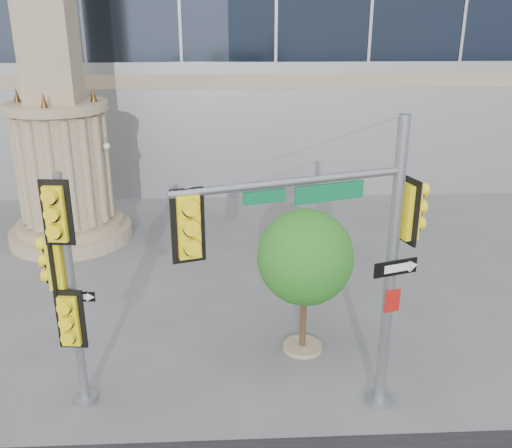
{
  "coord_description": "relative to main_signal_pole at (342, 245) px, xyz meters",
  "views": [
    {
      "loc": [
        -0.08,
        -11.17,
        8.05
      ],
      "look_at": [
        0.57,
        2.0,
        3.1
      ],
      "focal_mm": 40.0,
      "sensor_mm": 36.0,
      "label": 1
    }
  ],
  "objects": [
    {
      "name": "secondary_signal_pole",
      "position": [
        -5.42,
        0.58,
        -0.84
      ],
      "size": [
        0.9,
        0.72,
        5.2
      ],
      "rotation": [
        0.0,
        0.0,
        -0.1
      ],
      "color": "slate",
      "rests_on": "ground"
    },
    {
      "name": "ground",
      "position": [
        -2.04,
        1.32,
        -3.9
      ],
      "size": [
        120.0,
        120.0,
        0.0
      ],
      "primitive_type": "plane",
      "color": "#545456",
      "rests_on": "ground"
    },
    {
      "name": "street_tree",
      "position": [
        -0.29,
        2.54,
        -1.46
      ],
      "size": [
        2.38,
        2.32,
        3.7
      ],
      "color": "gray",
      "rests_on": "ground"
    },
    {
      "name": "main_signal_pole",
      "position": [
        0.0,
        0.0,
        0.0
      ],
      "size": [
        4.74,
        1.84,
        6.29
      ],
      "rotation": [
        0.0,
        0.0,
        0.3
      ],
      "color": "slate",
      "rests_on": "ground"
    },
    {
      "name": "monument",
      "position": [
        -8.04,
        10.32,
        1.62
      ],
      "size": [
        4.4,
        4.4,
        16.6
      ],
      "color": "gray",
      "rests_on": "ground"
    }
  ]
}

